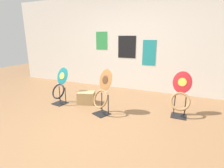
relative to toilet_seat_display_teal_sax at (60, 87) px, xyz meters
The scene contains 6 objects.
ground_plane 1.41m from the toilet_seat_display_teal_sax, 31.00° to the right, with size 14.00×14.00×0.00m, color #8E6642.
wall_back 2.29m from the toilet_seat_display_teal_sax, 56.27° to the left, with size 8.00×0.07×2.60m.
toilet_seat_display_teal_sax is the anchor object (origin of this frame).
toilet_seat_display_crimson_swirl 2.56m from the toilet_seat_display_teal_sax, ahead, with size 0.36×0.36×0.85m.
toilet_seat_display_woodgrain 1.14m from the toilet_seat_display_teal_sax, ahead, with size 0.46×0.42×0.89m.
storage_box 0.64m from the toilet_seat_display_teal_sax, 20.66° to the left, with size 0.43×0.37×0.28m.
Camera 1 is at (1.41, -2.31, 1.49)m, focal length 28.00 mm.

